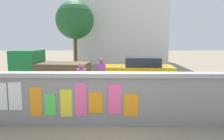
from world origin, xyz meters
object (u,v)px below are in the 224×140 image
(person_walking, at_px, (101,73))
(tree_roadside, at_px, (75,20))
(car_parked, at_px, (140,69))
(motorcycle, at_px, (173,89))
(person_bystander, at_px, (82,81))
(auto_rickshaw_truck, at_px, (47,70))
(bicycle_near, at_px, (9,98))

(person_walking, xyz_separation_m, tree_roadside, (-2.69, 8.80, 2.88))
(car_parked, relative_size, motorcycle, 2.04)
(car_parked, bearing_deg, person_bystander, -117.56)
(auto_rickshaw_truck, bearing_deg, car_parked, 18.62)
(bicycle_near, height_order, person_bystander, person_bystander)
(car_parked, distance_m, tree_roadside, 8.06)
(person_bystander, bearing_deg, car_parked, 62.44)
(person_bystander, relative_size, tree_roadside, 0.30)
(auto_rickshaw_truck, xyz_separation_m, bicycle_near, (-0.41, -3.14, -0.54))
(bicycle_near, bearing_deg, person_walking, 28.60)
(motorcycle, bearing_deg, person_bystander, -163.49)
(car_parked, height_order, bicycle_near, car_parked)
(car_parked, bearing_deg, person_walking, -122.89)
(auto_rickshaw_truck, relative_size, motorcycle, 1.97)
(motorcycle, height_order, person_walking, person_walking)
(car_parked, relative_size, person_bystander, 2.39)
(car_parked, height_order, tree_roadside, tree_roadside)
(car_parked, bearing_deg, bicycle_near, -137.17)
(auto_rickshaw_truck, height_order, person_walking, auto_rickshaw_truck)
(car_parked, distance_m, person_walking, 3.58)
(car_parked, xyz_separation_m, motorcycle, (0.90, -3.78, -0.27))
(motorcycle, distance_m, tree_roadside, 11.57)
(auto_rickshaw_truck, height_order, car_parked, auto_rickshaw_truck)
(motorcycle, relative_size, person_walking, 1.17)
(bicycle_near, relative_size, person_walking, 1.04)
(motorcycle, xyz_separation_m, bicycle_near, (-5.99, -0.94, -0.10))
(auto_rickshaw_truck, bearing_deg, bicycle_near, -97.50)
(car_parked, xyz_separation_m, person_walking, (-1.94, -3.00, 0.26))
(auto_rickshaw_truck, relative_size, person_bystander, 2.30)
(car_parked, relative_size, bicycle_near, 2.30)
(person_walking, bearing_deg, person_bystander, -107.33)
(auto_rickshaw_truck, distance_m, motorcycle, 6.01)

